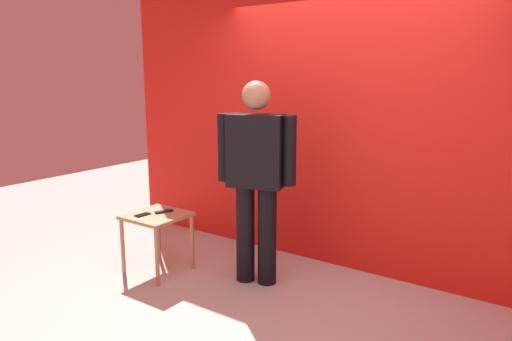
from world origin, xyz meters
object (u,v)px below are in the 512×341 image
object	(u,v)px
standing_person	(256,173)
side_table	(157,223)
tv_remote	(164,211)
cell_phone	(143,215)

from	to	relation	value
standing_person	side_table	xyz separation A→B (m)	(-0.88, -0.35, -0.52)
standing_person	side_table	world-z (taller)	standing_person
side_table	tv_remote	distance (m)	0.13
standing_person	cell_phone	xyz separation A→B (m)	(-0.96, -0.45, -0.43)
side_table	tv_remote	bearing A→B (deg)	75.32
standing_person	cell_phone	size ratio (longest dim) A/B	12.36
cell_phone	tv_remote	bearing A→B (deg)	66.45
standing_person	side_table	bearing A→B (deg)	-158.48
standing_person	cell_phone	distance (m)	1.14
side_table	cell_phone	distance (m)	0.16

